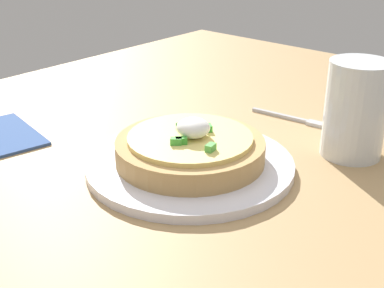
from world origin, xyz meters
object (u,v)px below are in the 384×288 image
at_px(cup_near, 355,111).
at_px(fork, 295,119).
at_px(pizza, 192,147).
at_px(plate, 192,163).

relative_size(cup_near, fork, 1.02).
distance_m(pizza, fork, 0.22).
xyz_separation_m(plate, pizza, (-0.00, -0.00, 0.02)).
height_order(cup_near, fork, cup_near).
xyz_separation_m(pizza, cup_near, (0.16, -0.13, 0.03)).
relative_size(plate, fork, 2.09).
xyz_separation_m(pizza, fork, (0.22, -0.01, -0.02)).
height_order(plate, fork, plate).
bearing_deg(cup_near, fork, 64.25).
xyz_separation_m(plate, fork, (0.22, -0.01, -0.00)).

